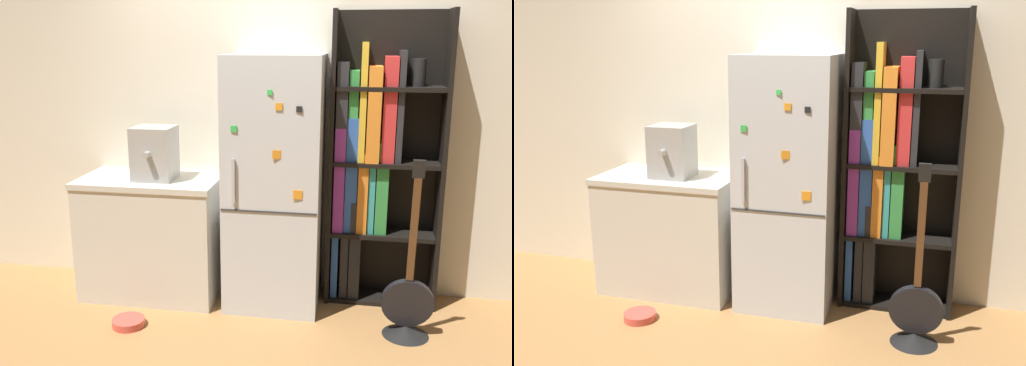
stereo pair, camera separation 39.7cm
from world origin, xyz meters
TOP-DOWN VIEW (x-y plane):
  - ground_plane at (0.00, 0.00)m, footprint 16.00×16.00m
  - wall_back at (0.00, 0.47)m, footprint 8.00×0.05m
  - refrigerator at (-0.00, 0.16)m, footprint 0.65×0.61m
  - bookshelf at (0.66, 0.33)m, footprint 0.78×0.29m
  - kitchen_counter at (-0.91, 0.16)m, footprint 1.01×0.61m
  - espresso_machine at (-0.85, 0.12)m, footprint 0.28×0.32m
  - guitar at (0.91, -0.20)m, footprint 0.33×0.30m
  - pet_bowl at (-0.90, -0.40)m, footprint 0.22×0.22m

SIDE VIEW (x-z plane):
  - ground_plane at x=0.00m, z-range 0.00..0.00m
  - pet_bowl at x=-0.90m, z-range 0.00..0.05m
  - guitar at x=0.91m, z-range -0.42..0.76m
  - kitchen_counter at x=-0.91m, z-range 0.00..0.89m
  - refrigerator at x=0.00m, z-range 0.00..1.76m
  - bookshelf at x=0.66m, z-range -0.03..2.02m
  - espresso_machine at x=-0.85m, z-range 0.89..1.26m
  - wall_back at x=0.00m, z-range 0.00..2.60m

